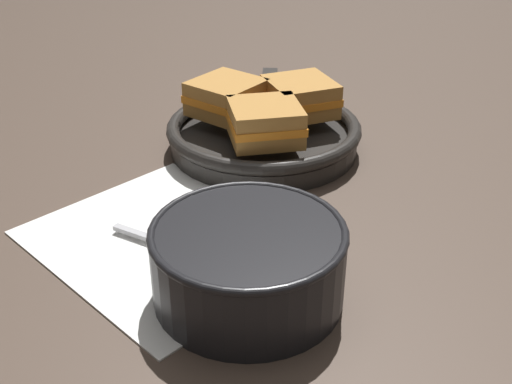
% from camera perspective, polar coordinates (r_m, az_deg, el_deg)
% --- Properties ---
extents(ground_plane, '(4.00, 4.00, 0.00)m').
position_cam_1_polar(ground_plane, '(0.70, -2.47, -3.32)').
color(ground_plane, '#47382D').
extents(napkin, '(0.31, 0.28, 0.00)m').
position_cam_1_polar(napkin, '(0.69, -7.86, -4.19)').
color(napkin, white).
rests_on(napkin, ground_plane).
extents(soup_bowl, '(0.18, 0.18, 0.08)m').
position_cam_1_polar(soup_bowl, '(0.58, -0.69, -5.96)').
color(soup_bowl, black).
rests_on(soup_bowl, ground_plane).
extents(spoon, '(0.15, 0.03, 0.01)m').
position_cam_1_polar(spoon, '(0.65, -5.23, -5.56)').
color(spoon, '#B7B7BC').
rests_on(spoon, napkin).
extents(skillet, '(0.27, 0.34, 0.04)m').
position_cam_1_polar(skillet, '(0.87, 0.70, 5.14)').
color(skillet, black).
rests_on(skillet, ground_plane).
extents(sandwich_near_left, '(0.12, 0.12, 0.05)m').
position_cam_1_polar(sandwich_near_left, '(0.88, 3.94, 8.44)').
color(sandwich_near_left, '#B27A38').
rests_on(sandwich_near_left, skillet).
extents(sandwich_near_right, '(0.09, 0.09, 0.05)m').
position_cam_1_polar(sandwich_near_right, '(0.88, -2.62, 8.42)').
color(sandwich_near_right, '#B27A38').
rests_on(sandwich_near_right, skillet).
extents(sandwich_far_left, '(0.12, 0.12, 0.05)m').
position_cam_1_polar(sandwich_far_left, '(0.80, 0.82, 6.22)').
color(sandwich_far_left, '#B27A38').
rests_on(sandwich_far_left, skillet).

